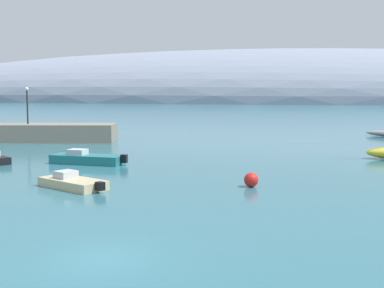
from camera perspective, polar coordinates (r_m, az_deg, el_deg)
name	(u,v)px	position (r m, az deg, el deg)	size (l,w,h in m)	color
water	(102,258)	(17.72, -9.90, -12.26)	(600.00, 600.00, 0.00)	#2D6675
distant_ridge	(261,101)	(221.18, 7.60, 4.67)	(382.34, 87.41, 43.70)	gray
motorboat_sand_alongside_breakwater	(73,182)	(29.87, -13.04, -4.16)	(4.58, 3.50, 0.91)	#C6B284
motorboat_teal_outer	(87,159)	(39.05, -11.50, -1.60)	(5.94, 2.25, 1.06)	#1E6B70
mooring_buoy_red	(251,180)	(29.52, 6.54, -3.94)	(0.82, 0.82, 0.82)	red
harbor_lamp_post	(27,101)	(56.75, -17.72, 4.54)	(0.36, 0.36, 3.86)	black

